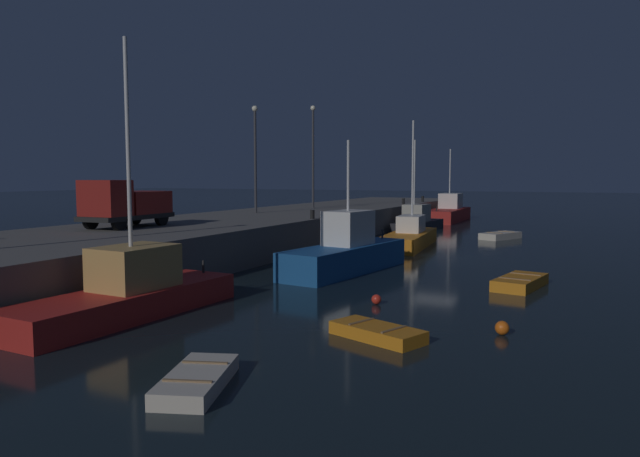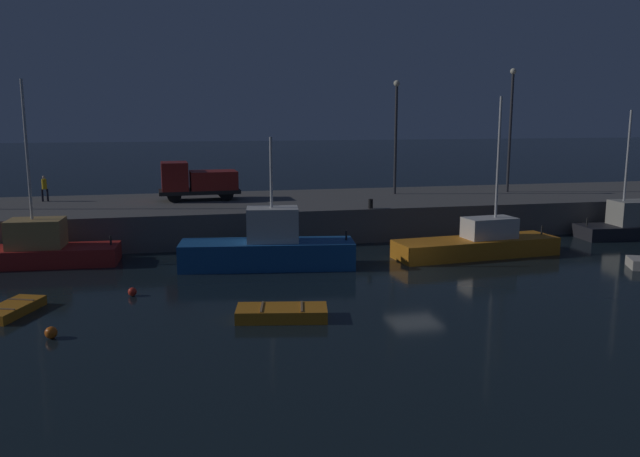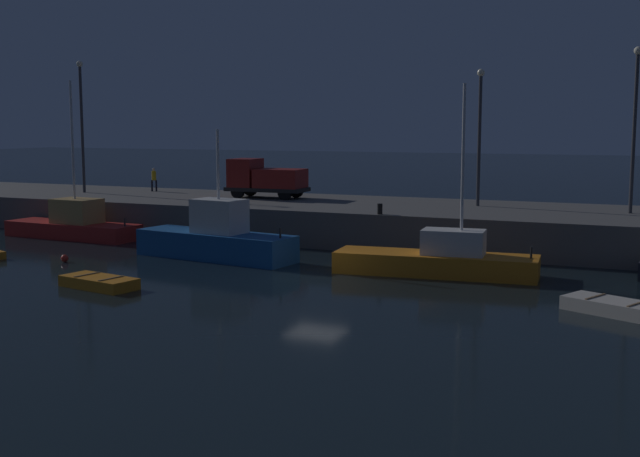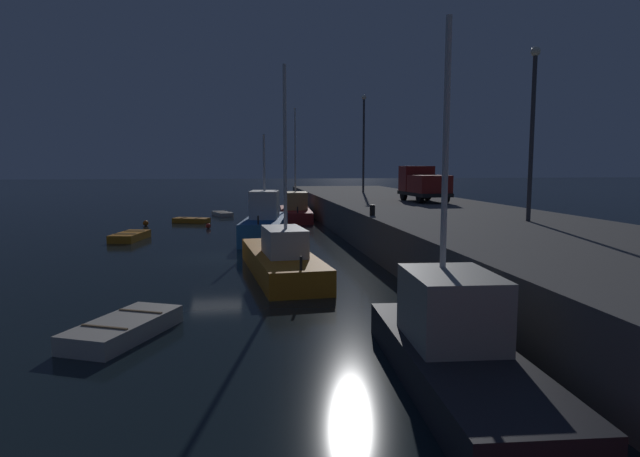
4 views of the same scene
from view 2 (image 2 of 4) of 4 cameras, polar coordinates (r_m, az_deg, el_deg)
ground_plane at (r=31.64m, az=8.44°, el=-3.98°), size 320.00×320.00×0.00m
pier_quay at (r=43.68m, az=2.36°, el=1.39°), size 79.22×10.81×2.05m
fishing_trawler_red at (r=35.99m, az=-24.24°, el=-1.73°), size 8.88×2.92×9.36m
fishing_boat_blue at (r=36.05m, az=13.89°, el=-1.29°), size 9.32×3.26×8.59m
fishing_boat_orange at (r=44.91m, az=26.29°, el=0.30°), size 7.90×2.71×7.91m
fishing_trawler_green at (r=32.42m, az=-4.60°, el=-1.74°), size 8.94×3.56×6.55m
dinghy_red_small at (r=27.76m, az=-25.68°, el=-6.48°), size 2.15×3.08×0.42m
rowboat_blue_far at (r=24.49m, az=-3.41°, el=-7.51°), size 3.63×2.08×0.51m
mooring_buoy_near at (r=24.28m, az=-22.77°, el=-8.52°), size 0.43×0.43×0.43m
mooring_buoy_mid at (r=28.61m, az=-16.33°, el=-5.42°), size 0.37×0.37×0.37m
lamp_post_east at (r=45.77m, az=6.76°, el=8.84°), size 0.44×0.44×7.92m
lamp_post_central at (r=48.56m, az=16.57°, el=9.10°), size 0.44×0.44×8.80m
utility_truck at (r=43.08m, az=-10.90°, el=4.16°), size 5.30×2.42×2.53m
dockworker at (r=45.36m, az=-23.28°, el=3.42°), size 0.43×0.39×1.67m
bollard_west at (r=38.73m, az=4.52°, el=2.21°), size 0.28×0.28×0.57m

